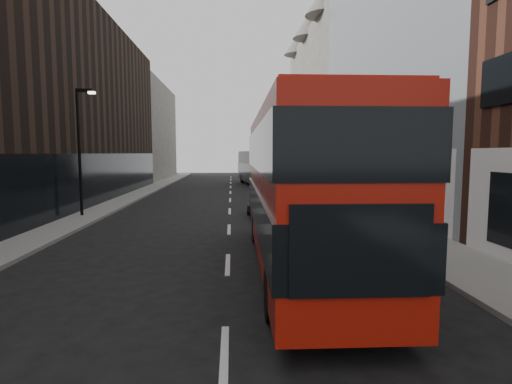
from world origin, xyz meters
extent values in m
cube|color=slate|center=(7.50, 25.00, 0.07)|extent=(3.00, 80.00, 0.15)
cube|color=slate|center=(-8.00, 25.00, 0.07)|extent=(2.00, 80.00, 0.15)
cube|color=#AFB6BB|center=(11.50, 21.00, 10.00)|extent=(5.00, 22.00, 20.00)
cube|color=silver|center=(9.15, 21.00, 1.90)|extent=(0.35, 21.00, 3.80)
cube|color=#635E57|center=(11.50, 44.00, 9.00)|extent=(5.00, 24.00, 18.00)
cone|color=#635E57|center=(9.50, 44.00, 19.50)|extent=(4.00, 4.00, 3.00)
cone|color=#635E57|center=(9.50, 52.00, 19.50)|extent=(4.00, 4.00, 3.00)
cube|color=black|center=(-11.50, 30.00, 7.00)|extent=(5.00, 24.00, 14.00)
cube|color=#635E57|center=(-11.50, 52.00, 6.50)|extent=(5.00, 20.00, 13.00)
cylinder|color=black|center=(-8.30, 18.00, 3.65)|extent=(0.16, 0.16, 7.00)
cube|color=black|center=(-7.90, 18.00, 7.05)|extent=(0.90, 0.15, 0.18)
cube|color=#FFF2CC|center=(-7.50, 18.00, 6.93)|extent=(0.35, 0.22, 0.12)
cube|color=#A5150A|center=(2.28, 7.36, 2.61)|extent=(2.88, 12.00, 4.35)
cube|color=black|center=(2.28, 7.36, 1.90)|extent=(3.00, 12.05, 1.20)
cube|color=black|center=(2.28, 7.36, 3.75)|extent=(3.00, 12.05, 1.20)
cube|color=black|center=(2.20, 1.35, 2.07)|extent=(2.31, 0.11, 1.52)
cube|color=black|center=(2.37, 13.37, 2.07)|extent=(2.31, 0.11, 1.52)
cube|color=#A5150A|center=(2.28, 7.36, 4.81)|extent=(2.77, 11.52, 0.12)
cylinder|color=black|center=(1.13, 11.20, 0.54)|extent=(0.34, 1.09, 1.09)
cylinder|color=black|center=(3.55, 11.17, 0.54)|extent=(0.34, 1.09, 1.09)
cylinder|color=black|center=(1.02, 3.55, 0.54)|extent=(0.34, 1.09, 1.09)
cylinder|color=black|center=(3.44, 3.52, 0.54)|extent=(0.34, 1.09, 1.09)
cube|color=black|center=(3.04, 40.36, 2.10)|extent=(4.15, 12.10, 3.34)
cube|color=black|center=(3.04, 40.36, 1.89)|extent=(4.27, 12.17, 1.19)
cube|color=black|center=(3.78, 34.45, 2.05)|extent=(2.28, 0.36, 1.51)
cube|color=black|center=(2.30, 46.28, 2.05)|extent=(2.28, 0.36, 1.51)
cube|color=black|center=(3.04, 40.36, 3.80)|extent=(3.98, 11.62, 0.12)
cylinder|color=black|center=(1.38, 43.98, 0.54)|extent=(0.45, 1.11, 1.08)
cylinder|color=black|center=(3.76, 44.28, 0.54)|extent=(0.45, 1.11, 1.08)
cylinder|color=black|center=(2.32, 36.45, 0.54)|extent=(0.45, 1.11, 1.08)
cylinder|color=black|center=(4.70, 36.75, 0.54)|extent=(0.45, 1.11, 1.08)
imported|color=black|center=(1.80, 17.49, 0.61)|extent=(1.65, 3.68, 1.23)
imported|color=#92969A|center=(3.49, 24.38, 0.78)|extent=(2.01, 4.86, 1.56)
imported|color=black|center=(4.32, 29.35, 0.75)|extent=(2.16, 5.19, 1.50)
camera|label=1|loc=(0.16, -4.78, 3.62)|focal=28.00mm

